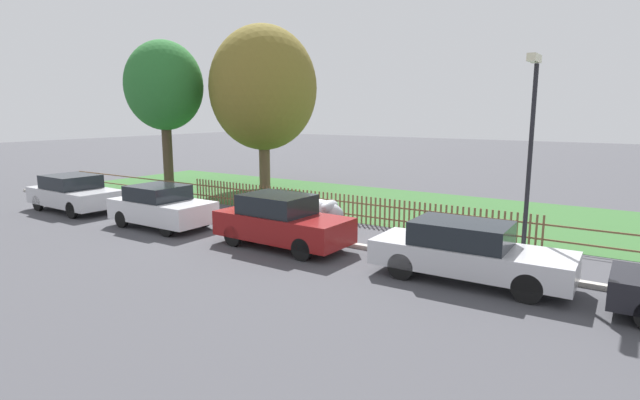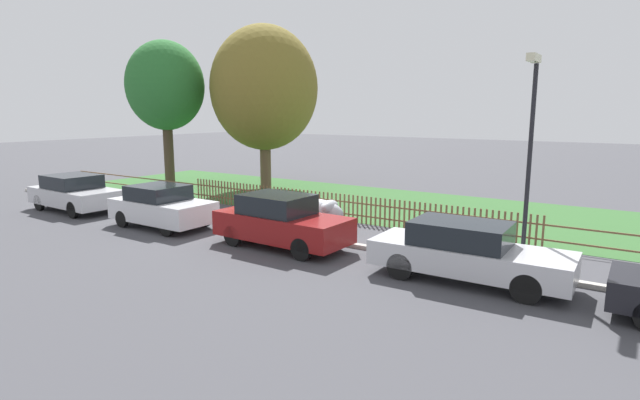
{
  "view_description": "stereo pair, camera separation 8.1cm",
  "coord_description": "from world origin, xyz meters",
  "px_view_note": "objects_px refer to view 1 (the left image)",
  "views": [
    {
      "loc": [
        9.56,
        -12.36,
        3.97
      ],
      "look_at": [
        0.68,
        1.04,
        1.1
      ],
      "focal_mm": 28.0,
      "sensor_mm": 36.0,
      "label": 1
    },
    {
      "loc": [
        9.63,
        -12.32,
        3.97
      ],
      "look_at": [
        0.68,
        1.04,
        1.1
      ],
      "focal_mm": 28.0,
      "sensor_mm": 36.0,
      "label": 2
    }
  ],
  "objects_px": {
    "parked_car_silver_hatchback": "(74,193)",
    "parked_car_black_saloon": "(161,206)",
    "covered_motorcycle": "(319,212)",
    "tree_behind_motorcycle": "(263,88)",
    "parked_car_red_compact": "(467,251)",
    "street_lamp": "(531,136)",
    "parked_car_navy_estate": "(281,221)",
    "tree_nearest_kerb": "(164,86)"
  },
  "relations": [
    {
      "from": "parked_car_black_saloon",
      "to": "parked_car_silver_hatchback",
      "type": "bearing_deg",
      "value": -179.66
    },
    {
      "from": "parked_car_black_saloon",
      "to": "tree_behind_motorcycle",
      "type": "xyz_separation_m",
      "value": [
        -2.79,
        8.92,
        4.38
      ]
    },
    {
      "from": "tree_behind_motorcycle",
      "to": "parked_car_silver_hatchback",
      "type": "bearing_deg",
      "value": -105.5
    },
    {
      "from": "parked_car_silver_hatchback",
      "to": "tree_behind_motorcycle",
      "type": "relative_size",
      "value": 0.51
    },
    {
      "from": "parked_car_silver_hatchback",
      "to": "tree_behind_motorcycle",
      "type": "height_order",
      "value": "tree_behind_motorcycle"
    },
    {
      "from": "parked_car_black_saloon",
      "to": "parked_car_navy_estate",
      "type": "distance_m",
      "value": 5.03
    },
    {
      "from": "parked_car_navy_estate",
      "to": "tree_behind_motorcycle",
      "type": "distance_m",
      "value": 12.44
    },
    {
      "from": "parked_car_silver_hatchback",
      "to": "parked_car_navy_estate",
      "type": "distance_m",
      "value": 10.31
    },
    {
      "from": "tree_behind_motorcycle",
      "to": "street_lamp",
      "type": "distance_m",
      "value": 15.88
    },
    {
      "from": "parked_car_navy_estate",
      "to": "tree_behind_motorcycle",
      "type": "relative_size",
      "value": 0.51
    },
    {
      "from": "parked_car_red_compact",
      "to": "street_lamp",
      "type": "height_order",
      "value": "street_lamp"
    },
    {
      "from": "parked_car_silver_hatchback",
      "to": "parked_car_black_saloon",
      "type": "distance_m",
      "value": 5.28
    },
    {
      "from": "parked_car_silver_hatchback",
      "to": "tree_nearest_kerb",
      "type": "relative_size",
      "value": 0.56
    },
    {
      "from": "parked_car_black_saloon",
      "to": "parked_car_navy_estate",
      "type": "relative_size",
      "value": 0.89
    },
    {
      "from": "parked_car_silver_hatchback",
      "to": "parked_car_red_compact",
      "type": "bearing_deg",
      "value": 2.95
    },
    {
      "from": "parked_car_navy_estate",
      "to": "street_lamp",
      "type": "bearing_deg",
      "value": 17.08
    },
    {
      "from": "parked_car_red_compact",
      "to": "tree_behind_motorcycle",
      "type": "xyz_separation_m",
      "value": [
        -13.33,
        8.6,
        4.39
      ]
    },
    {
      "from": "street_lamp",
      "to": "tree_nearest_kerb",
      "type": "bearing_deg",
      "value": 167.19
    },
    {
      "from": "parked_car_navy_estate",
      "to": "parked_car_red_compact",
      "type": "xyz_separation_m",
      "value": [
        5.5,
        0.05,
        -0.06
      ]
    },
    {
      "from": "parked_car_navy_estate",
      "to": "tree_nearest_kerb",
      "type": "distance_m",
      "value": 14.24
    },
    {
      "from": "parked_car_silver_hatchback",
      "to": "tree_nearest_kerb",
      "type": "xyz_separation_m",
      "value": [
        -1.84,
        6.29,
        4.48
      ]
    },
    {
      "from": "covered_motorcycle",
      "to": "street_lamp",
      "type": "distance_m",
      "value": 6.99
    },
    {
      "from": "street_lamp",
      "to": "parked_car_black_saloon",
      "type": "bearing_deg",
      "value": -169.86
    },
    {
      "from": "covered_motorcycle",
      "to": "tree_behind_motorcycle",
      "type": "distance_m",
      "value": 11.07
    },
    {
      "from": "parked_car_silver_hatchback",
      "to": "covered_motorcycle",
      "type": "xyz_separation_m",
      "value": [
        10.24,
        2.41,
        -0.05
      ]
    },
    {
      "from": "parked_car_red_compact",
      "to": "tree_nearest_kerb",
      "type": "height_order",
      "value": "tree_nearest_kerb"
    },
    {
      "from": "tree_behind_motorcycle",
      "to": "parked_car_black_saloon",
      "type": "bearing_deg",
      "value": -72.6
    },
    {
      "from": "tree_nearest_kerb",
      "to": "tree_behind_motorcycle",
      "type": "distance_m",
      "value": 5.08
    },
    {
      "from": "covered_motorcycle",
      "to": "tree_behind_motorcycle",
      "type": "bearing_deg",
      "value": 134.8
    },
    {
      "from": "covered_motorcycle",
      "to": "street_lamp",
      "type": "height_order",
      "value": "street_lamp"
    },
    {
      "from": "parked_car_navy_estate",
      "to": "tree_nearest_kerb",
      "type": "height_order",
      "value": "tree_nearest_kerb"
    },
    {
      "from": "parked_car_black_saloon",
      "to": "parked_car_red_compact",
      "type": "bearing_deg",
      "value": 1.63
    },
    {
      "from": "street_lamp",
      "to": "tree_behind_motorcycle",
      "type": "bearing_deg",
      "value": 154.17
    },
    {
      "from": "parked_car_silver_hatchback",
      "to": "parked_car_navy_estate",
      "type": "xyz_separation_m",
      "value": [
        10.3,
        0.3,
        0.04
      ]
    },
    {
      "from": "parked_car_black_saloon",
      "to": "tree_behind_motorcycle",
      "type": "distance_m",
      "value": 10.32
    },
    {
      "from": "parked_car_red_compact",
      "to": "parked_car_silver_hatchback",
      "type": "bearing_deg",
      "value": 179.96
    },
    {
      "from": "parked_car_silver_hatchback",
      "to": "parked_car_red_compact",
      "type": "height_order",
      "value": "parked_car_silver_hatchback"
    },
    {
      "from": "parked_car_silver_hatchback",
      "to": "covered_motorcycle",
      "type": "distance_m",
      "value": 10.52
    },
    {
      "from": "parked_car_silver_hatchback",
      "to": "parked_car_black_saloon",
      "type": "height_order",
      "value": "parked_car_black_saloon"
    },
    {
      "from": "parked_car_red_compact",
      "to": "tree_behind_motorcycle",
      "type": "bearing_deg",
      "value": 145.84
    },
    {
      "from": "parked_car_silver_hatchback",
      "to": "parked_car_black_saloon",
      "type": "bearing_deg",
      "value": 2.08
    },
    {
      "from": "parked_car_navy_estate",
      "to": "tree_nearest_kerb",
      "type": "relative_size",
      "value": 0.55
    }
  ]
}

